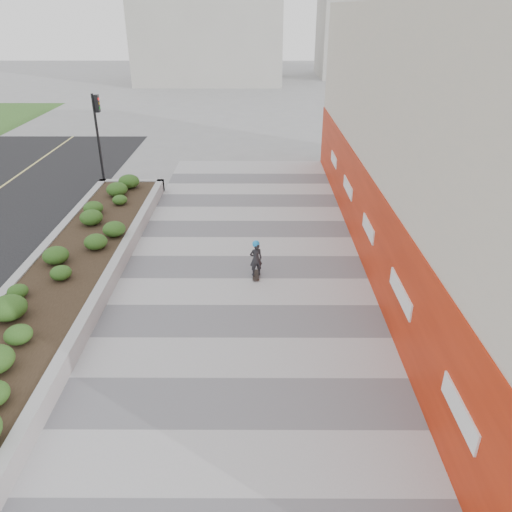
# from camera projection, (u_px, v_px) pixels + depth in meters

# --- Properties ---
(ground) EXTENTS (160.00, 160.00, 0.00)m
(ground) POSITION_uv_depth(u_px,v_px,m) (235.00, 471.00, 9.36)
(ground) COLOR gray
(ground) RESTS_ON ground
(walkway) EXTENTS (8.00, 36.00, 0.01)m
(walkway) POSITION_uv_depth(u_px,v_px,m) (240.00, 367.00, 12.04)
(walkway) COLOR #A8A8AD
(walkway) RESTS_ON ground
(building) EXTENTS (6.04, 24.08, 8.00)m
(building) POSITION_uv_depth(u_px,v_px,m) (467.00, 143.00, 15.59)
(building) COLOR beige
(building) RESTS_ON ground
(planter) EXTENTS (3.00, 18.00, 0.90)m
(planter) POSITION_uv_depth(u_px,v_px,m) (67.00, 273.00, 15.45)
(planter) COLOR #9E9EA0
(planter) RESTS_ON ground
(traffic_signal_near) EXTENTS (0.33, 0.28, 4.20)m
(traffic_signal_near) POSITION_uv_depth(u_px,v_px,m) (98.00, 125.00, 23.80)
(traffic_signal_near) COLOR black
(traffic_signal_near) RESTS_ON ground
(manhole_cover) EXTENTS (0.44, 0.44, 0.01)m
(manhole_cover) POSITION_uv_depth(u_px,v_px,m) (261.00, 367.00, 12.04)
(manhole_cover) COLOR #595654
(manhole_cover) RESTS_ON ground
(skateboarder) EXTENTS (0.48, 0.72, 1.29)m
(skateboarder) POSITION_uv_depth(u_px,v_px,m) (256.00, 259.00, 15.80)
(skateboarder) COLOR beige
(skateboarder) RESTS_ON ground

